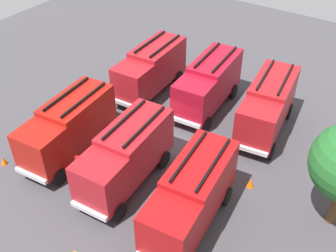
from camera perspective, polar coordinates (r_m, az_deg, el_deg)
ground_plane at (r=27.28m, az=-0.00°, el=-2.32°), size 53.74×53.74×0.00m
fire_truck_0 at (r=31.31m, az=-2.50°, el=8.27°), size 7.32×3.06×3.88m
fire_truck_1 at (r=25.95m, az=-14.11°, el=-0.02°), size 7.40×3.29×3.88m
fire_truck_2 at (r=29.56m, az=5.81°, el=6.15°), size 7.36×3.19×3.88m
fire_truck_3 at (r=23.23m, az=-6.04°, el=-4.11°), size 7.36×3.19×3.88m
fire_truck_4 at (r=27.91m, az=14.10°, el=2.97°), size 7.46×3.52×3.88m
fire_truck_5 at (r=20.91m, az=3.36°, el=-9.90°), size 7.41×3.36×3.88m
firefighter_1 at (r=24.81m, az=-12.71°, el=-5.57°), size 0.39×0.48×1.65m
traffic_cone_0 at (r=27.56m, az=-22.51°, el=-4.61°), size 0.40×0.40×0.57m
traffic_cone_1 at (r=24.56m, az=11.75°, el=-7.96°), size 0.44×0.44×0.62m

